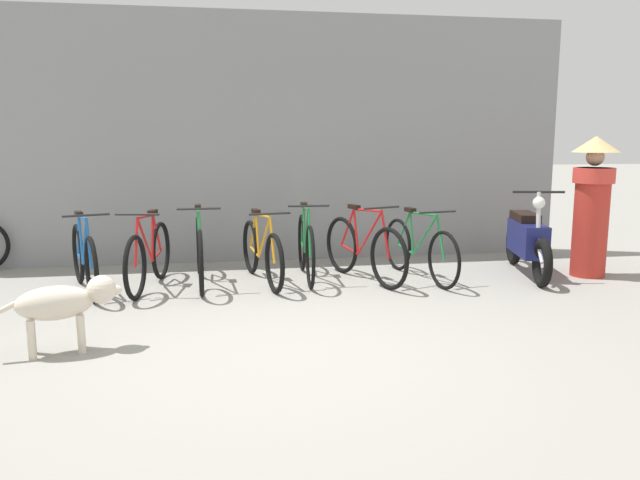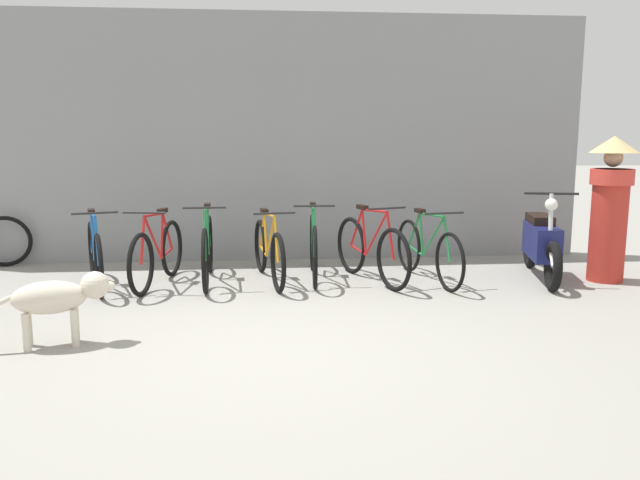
# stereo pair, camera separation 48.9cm
# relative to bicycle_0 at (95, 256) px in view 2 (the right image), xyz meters

# --- Properties ---
(ground_plane) EXTENTS (60.00, 60.00, 0.00)m
(ground_plane) POSITION_rel_bicycle_0_xyz_m (1.88, -2.15, -0.36)
(ground_plane) COLOR gray
(shop_wall_back) EXTENTS (8.71, 0.20, 3.27)m
(shop_wall_back) POSITION_rel_bicycle_0_xyz_m (1.88, 1.53, 1.27)
(shop_wall_back) COLOR gray
(shop_wall_back) RESTS_ON ground
(bicycle_0) EXTENTS (0.62, 1.60, 0.89)m
(bicycle_0) POSITION_rel_bicycle_0_xyz_m (0.00, 0.00, 0.00)
(bicycle_0) COLOR black
(bicycle_0) RESTS_ON ground
(bicycle_1) EXTENTS (0.47, 1.63, 0.88)m
(bicycle_1) POSITION_rel_bicycle_0_xyz_m (0.67, 0.05, -0.00)
(bicycle_1) COLOR black
(bicycle_1) RESTS_ON ground
(bicycle_2) EXTENTS (0.46, 1.79, 0.92)m
(bicycle_2) POSITION_rel_bicycle_0_xyz_m (1.22, 0.17, 0.01)
(bicycle_2) COLOR black
(bicycle_2) RESTS_ON ground
(bicycle_3) EXTENTS (0.47, 1.71, 0.85)m
(bicycle_3) POSITION_rel_bicycle_0_xyz_m (1.92, 0.14, -0.02)
(bicycle_3) COLOR black
(bicycle_3) RESTS_ON ground
(bicycle_4) EXTENTS (0.46, 1.68, 0.92)m
(bicycle_4) POSITION_rel_bicycle_0_xyz_m (2.45, 0.24, 0.01)
(bicycle_4) COLOR black
(bicycle_4) RESTS_ON ground
(bicycle_5) EXTENTS (0.64, 1.61, 0.90)m
(bicycle_5) POSITION_rel_bicycle_0_xyz_m (3.10, 0.03, 0.00)
(bicycle_5) COLOR black
(bicycle_5) RESTS_ON ground
(bicycle_6) EXTENTS (0.48, 1.71, 0.85)m
(bicycle_6) POSITION_rel_bicycle_0_xyz_m (3.76, 0.00, -0.01)
(bicycle_6) COLOR black
(bicycle_6) RESTS_ON ground
(motorcycle) EXTENTS (0.62, 1.80, 1.06)m
(motorcycle) POSITION_rel_bicycle_0_xyz_m (5.12, -0.01, 0.06)
(motorcycle) COLOR black
(motorcycle) RESTS_ON ground
(stray_dog) EXTENTS (1.00, 0.42, 0.59)m
(stray_dog) POSITION_rel_bicycle_0_xyz_m (0.23, -1.98, 0.04)
(stray_dog) COLOR beige
(stray_dog) RESTS_ON ground
(person_in_robes) EXTENTS (0.55, 0.55, 1.67)m
(person_in_robes) POSITION_rel_bicycle_0_xyz_m (5.83, -0.18, 0.54)
(person_in_robes) COLOR #B72D23
(person_in_robes) RESTS_ON ground
(spare_tire_left) EXTENTS (0.66, 0.20, 0.66)m
(spare_tire_left) POSITION_rel_bicycle_0_xyz_m (-1.47, 1.28, -0.03)
(spare_tire_left) COLOR black
(spare_tire_left) RESTS_ON ground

